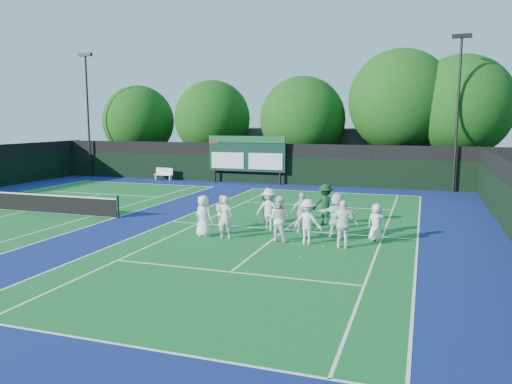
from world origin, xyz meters
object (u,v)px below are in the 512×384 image
(scoreboard, at_px, (246,154))
(tennis_net, at_px, (26,202))
(coach_left, at_px, (268,205))
(bench, at_px, (164,174))

(scoreboard, height_order, tennis_net, scoreboard)
(tennis_net, xyz_separation_m, coach_left, (12.84, 1.18, 0.37))
(scoreboard, distance_m, coach_left, 14.69)
(bench, bearing_deg, scoreboard, 1.80)
(scoreboard, relative_size, coach_left, 3.47)
(scoreboard, relative_size, bench, 3.82)
(scoreboard, bearing_deg, bench, -178.20)
(tennis_net, relative_size, coach_left, 6.54)
(scoreboard, height_order, bench, scoreboard)
(tennis_net, bearing_deg, scoreboard, 64.40)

